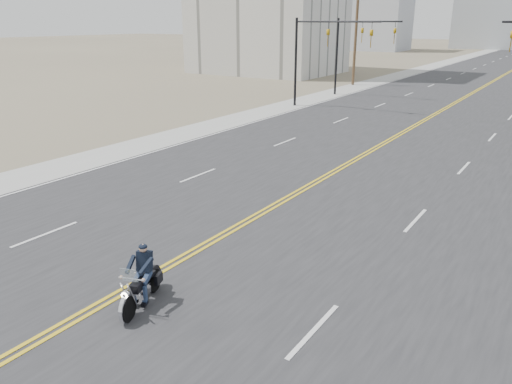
{
  "coord_description": "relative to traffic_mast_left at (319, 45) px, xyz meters",
  "views": [
    {
      "loc": [
        9.25,
        -4.94,
        6.78
      ],
      "look_at": [
        1.02,
        7.65,
        1.6
      ],
      "focal_mm": 35.0,
      "sensor_mm": 36.0,
      "label": 1
    }
  ],
  "objects": [
    {
      "name": "haze_bldg_a",
      "position": [
        -26.02,
        83.0,
        6.06
      ],
      "size": [
        14.0,
        12.0,
        22.0
      ],
      "primitive_type": "cube",
      "color": "#B7BCC6",
      "rests_on": "ground"
    },
    {
      "name": "motorcyclist",
      "position": [
        9.85,
        -29.35,
        -4.16
      ],
      "size": [
        1.46,
        2.17,
        1.56
      ],
      "primitive_type": null,
      "rotation": [
        0.0,
        0.0,
        3.47
      ],
      "color": "black",
      "rests_on": "ground"
    },
    {
      "name": "traffic_mast_far",
      "position": [
        -0.33,
        8.0,
        -0.06
      ],
      "size": [
        6.1,
        0.26,
        7.0
      ],
      "color": "black",
      "rests_on": "ground"
    },
    {
      "name": "road",
      "position": [
        8.98,
        38.0,
        -4.93
      ],
      "size": [
        20.0,
        200.0,
        0.01
      ],
      "primitive_type": "cube",
      "color": "#303033",
      "rests_on": "ground"
    },
    {
      "name": "ground_plane",
      "position": [
        8.98,
        -32.0,
        -4.94
      ],
      "size": [
        400.0,
        400.0,
        0.0
      ],
      "primitive_type": "plane",
      "color": "#776D56",
      "rests_on": "ground"
    },
    {
      "name": "sidewalk_left",
      "position": [
        -2.52,
        38.0,
        -4.93
      ],
      "size": [
        3.0,
        200.0,
        0.01
      ],
      "primitive_type": "cube",
      "color": "#A5A5A0",
      "rests_on": "ground"
    },
    {
      "name": "haze_bldg_f",
      "position": [
        -41.02,
        98.0,
        3.06
      ],
      "size": [
        12.0,
        12.0,
        16.0
      ],
      "primitive_type": "cube",
      "color": "#ADB2B7",
      "rests_on": "ground"
    },
    {
      "name": "utility_pole_left",
      "position": [
        -3.52,
        16.0,
        0.54
      ],
      "size": [
        2.2,
        0.3,
        10.5
      ],
      "color": "brown",
      "rests_on": "ground"
    },
    {
      "name": "traffic_mast_left",
      "position": [
        0.0,
        0.0,
        0.0
      ],
      "size": [
        7.1,
        0.26,
        7.0
      ],
      "color": "black",
      "rests_on": "ground"
    }
  ]
}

